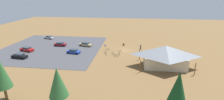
{
  "coord_description": "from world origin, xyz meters",
  "views": [
    {
      "loc": [
        -2.96,
        55.16,
        18.5
      ],
      "look_at": [
        3.56,
        3.75,
        1.2
      ],
      "focal_mm": 27.11,
      "sensor_mm": 36.0,
      "label": 1
    }
  ],
  "objects_px": {
    "car_maroon_inner_stall": "(60,44)",
    "bicycle_green_trailside": "(165,55)",
    "pine_midwest": "(1,73)",
    "bicycle_red_lone_west": "(148,52)",
    "lot_sign": "(105,47)",
    "bicycle_teal_yard_right": "(116,55)",
    "bicycle_black_yard_left": "(106,53)",
    "visitor_at_bikes": "(141,47)",
    "trash_bin": "(124,44)",
    "bicycle_white_edge_south": "(108,50)",
    "car_black_mid_lot": "(19,56)",
    "bicycle_silver_mid_cluster": "(119,53)",
    "bicycle_orange_yard_front": "(160,53)",
    "car_silver_near_entry": "(49,37)",
    "bicycle_blue_edge_north": "(120,51)",
    "car_blue_far_end": "(74,51)",
    "pine_east": "(58,82)",
    "bike_pavilion": "(165,55)",
    "bicycle_purple_near_porch": "(113,54)",
    "car_tan_end_stall": "(86,44)",
    "pine_mideast": "(178,89)",
    "car_red_aisle_side": "(27,49)"
  },
  "relations": [
    {
      "from": "bicycle_black_yard_left",
      "to": "visitor_at_bikes",
      "type": "bearing_deg",
      "value": -148.82
    },
    {
      "from": "bicycle_green_trailside",
      "to": "car_silver_near_entry",
      "type": "distance_m",
      "value": 48.68
    },
    {
      "from": "car_silver_near_entry",
      "to": "visitor_at_bikes",
      "type": "xyz_separation_m",
      "value": [
        -38.73,
        9.68,
        0.24
      ]
    },
    {
      "from": "bicycle_orange_yard_front",
      "to": "bicycle_green_trailside",
      "type": "bearing_deg",
      "value": 121.81
    },
    {
      "from": "trash_bin",
      "to": "bicycle_orange_yard_front",
      "type": "bearing_deg",
      "value": 148.41
    },
    {
      "from": "bicycle_white_edge_south",
      "to": "car_maroon_inner_stall",
      "type": "height_order",
      "value": "car_maroon_inner_stall"
    },
    {
      "from": "bicycle_purple_near_porch",
      "to": "bicycle_teal_yard_right",
      "type": "bearing_deg",
      "value": 125.67
    },
    {
      "from": "pine_midwest",
      "to": "visitor_at_bikes",
      "type": "distance_m",
      "value": 42.02
    },
    {
      "from": "bicycle_purple_near_porch",
      "to": "visitor_at_bikes",
      "type": "xyz_separation_m",
      "value": [
        -8.91,
        -6.75,
        0.55
      ]
    },
    {
      "from": "car_maroon_inner_stall",
      "to": "visitor_at_bikes",
      "type": "height_order",
      "value": "visitor_at_bikes"
    },
    {
      "from": "pine_midwest",
      "to": "bicycle_red_lone_west",
      "type": "distance_m",
      "value": 40.4
    },
    {
      "from": "pine_midwest",
      "to": "car_red_aisle_side",
      "type": "bearing_deg",
      "value": -63.76
    },
    {
      "from": "pine_mideast",
      "to": "bicycle_silver_mid_cluster",
      "type": "relative_size",
      "value": 4.51
    },
    {
      "from": "bicycle_orange_yard_front",
      "to": "car_maroon_inner_stall",
      "type": "bearing_deg",
      "value": -6.41
    },
    {
      "from": "bike_pavilion",
      "to": "trash_bin",
      "type": "height_order",
      "value": "bike_pavilion"
    },
    {
      "from": "bicycle_white_edge_south",
      "to": "car_black_mid_lot",
      "type": "relative_size",
      "value": 0.29
    },
    {
      "from": "trash_bin",
      "to": "car_blue_far_end",
      "type": "height_order",
      "value": "car_blue_far_end"
    },
    {
      "from": "bicycle_white_edge_south",
      "to": "visitor_at_bikes",
      "type": "bearing_deg",
      "value": -165.56
    },
    {
      "from": "bicycle_blue_edge_north",
      "to": "car_blue_far_end",
      "type": "distance_m",
      "value": 15.07
    },
    {
      "from": "trash_bin",
      "to": "bicycle_silver_mid_cluster",
      "type": "bearing_deg",
      "value": 85.53
    },
    {
      "from": "bicycle_green_trailside",
      "to": "car_red_aisle_side",
      "type": "distance_m",
      "value": 45.64
    },
    {
      "from": "bicycle_red_lone_west",
      "to": "bicycle_silver_mid_cluster",
      "type": "relative_size",
      "value": 0.92
    },
    {
      "from": "bicycle_orange_yard_front",
      "to": "car_black_mid_lot",
      "type": "bearing_deg",
      "value": 12.58
    },
    {
      "from": "car_tan_end_stall",
      "to": "bicycle_teal_yard_right",
      "type": "bearing_deg",
      "value": 142.44
    },
    {
      "from": "pine_mideast",
      "to": "bicycle_silver_mid_cluster",
      "type": "distance_m",
      "value": 30.44
    },
    {
      "from": "car_black_mid_lot",
      "to": "car_red_aisle_side",
      "type": "height_order",
      "value": "car_black_mid_lot"
    },
    {
      "from": "bike_pavilion",
      "to": "car_tan_end_stall",
      "type": "relative_size",
      "value": 2.61
    },
    {
      "from": "bicycle_silver_mid_cluster",
      "to": "lot_sign",
      "type": "bearing_deg",
      "value": -31.69
    },
    {
      "from": "trash_bin",
      "to": "bicycle_teal_yard_right",
      "type": "bearing_deg",
      "value": 82.36
    },
    {
      "from": "bicycle_white_edge_south",
      "to": "bicycle_blue_edge_north",
      "type": "bearing_deg",
      "value": 164.55
    },
    {
      "from": "car_silver_near_entry",
      "to": "bicycle_purple_near_porch",
      "type": "bearing_deg",
      "value": 151.14
    },
    {
      "from": "pine_mideast",
      "to": "bicycle_red_lone_west",
      "type": "bearing_deg",
      "value": -86.51
    },
    {
      "from": "bicycle_white_edge_south",
      "to": "visitor_at_bikes",
      "type": "xyz_separation_m",
      "value": [
        -11.14,
        -2.87,
        0.56
      ]
    },
    {
      "from": "pine_east",
      "to": "bicycle_black_yard_left",
      "type": "height_order",
      "value": "pine_east"
    },
    {
      "from": "car_maroon_inner_stall",
      "to": "bicycle_green_trailside",
      "type": "bearing_deg",
      "value": 170.72
    },
    {
      "from": "bicycle_red_lone_west",
      "to": "bicycle_black_yard_left",
      "type": "height_order",
      "value": "bicycle_black_yard_left"
    },
    {
      "from": "bicycle_teal_yard_right",
      "to": "visitor_at_bikes",
      "type": "relative_size",
      "value": 0.96
    },
    {
      "from": "pine_east",
      "to": "bicycle_green_trailside",
      "type": "distance_m",
      "value": 36.03
    },
    {
      "from": "bicycle_silver_mid_cluster",
      "to": "bicycle_green_trailside",
      "type": "relative_size",
      "value": 1.33
    },
    {
      "from": "pine_east",
      "to": "car_black_mid_lot",
      "type": "distance_m",
      "value": 30.24
    },
    {
      "from": "lot_sign",
      "to": "bicycle_silver_mid_cluster",
      "type": "relative_size",
      "value": 1.24
    },
    {
      "from": "bicycle_red_lone_west",
      "to": "car_silver_near_entry",
      "type": "distance_m",
      "value": 43.14
    },
    {
      "from": "lot_sign",
      "to": "bicycle_teal_yard_right",
      "type": "distance_m",
      "value": 6.7
    },
    {
      "from": "pine_mideast",
      "to": "car_black_mid_lot",
      "type": "bearing_deg",
      "value": -27.43
    },
    {
      "from": "bicycle_white_edge_south",
      "to": "car_black_mid_lot",
      "type": "height_order",
      "value": "car_black_mid_lot"
    },
    {
      "from": "bike_pavilion",
      "to": "bicycle_orange_yard_front",
      "type": "relative_size",
      "value": 9.96
    },
    {
      "from": "car_silver_near_entry",
      "to": "trash_bin",
      "type": "bearing_deg",
      "value": 169.63
    },
    {
      "from": "pine_mideast",
      "to": "visitor_at_bikes",
      "type": "distance_m",
      "value": 34.9
    },
    {
      "from": "pine_east",
      "to": "bicycle_green_trailside",
      "type": "height_order",
      "value": "pine_east"
    },
    {
      "from": "bicycle_orange_yard_front",
      "to": "bicycle_red_lone_west",
      "type": "distance_m",
      "value": 3.99
    }
  ]
}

